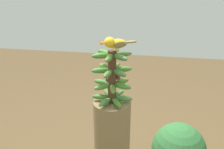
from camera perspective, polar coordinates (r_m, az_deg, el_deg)
The scene contains 3 objects.
banana_bunch at distance 1.54m, azimuth 0.00°, elevation -0.59°, with size 0.26×0.26×0.34m.
perched_bird at distance 1.45m, azimuth 0.59°, elevation 7.10°, with size 0.15×0.20×0.09m.
tropical_shrub at distance 2.33m, azimuth 14.81°, elevation -16.08°, with size 0.46×0.46×0.52m.
Camera 1 is at (-1.40, -0.24, 1.69)m, focal length 40.40 mm.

